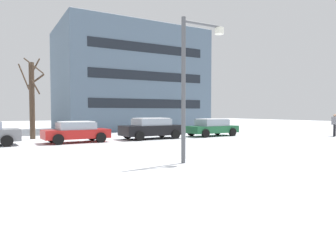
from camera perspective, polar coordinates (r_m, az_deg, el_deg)
The scene contains 9 objects.
ground_plane at distance 11.85m, azimuth -22.14°, elevation -6.94°, with size 120.00×120.00×0.00m, color white.
road_surface at distance 15.07m, azimuth -23.73°, elevation -4.95°, with size 80.00×8.55×0.00m.
street_lamp at distance 11.85m, azimuth 4.37°, elevation 9.55°, with size 1.93×0.36×5.43m.
parked_car_red at distance 20.22m, azimuth -16.58°, elevation -1.00°, with size 4.06×2.13×1.34m.
parked_car_black at distance 22.08m, azimuth -3.07°, elevation -0.40°, with size 4.48×2.29×1.50m.
parked_car_green at distance 24.80m, azimuth 8.11°, elevation -0.21°, with size 4.30×2.17×1.39m.
pedestrian_crossing at distance 27.49m, azimuth 28.40°, elevation 0.45°, with size 0.47×0.43×1.77m.
tree_far_mid at distance 23.93m, azimuth -23.79°, elevation 4.70°, with size 1.76×1.77×5.72m.
building_far_right at distance 35.85m, azimuth -7.23°, elevation 8.36°, with size 15.32×10.69×11.05m.
Camera 1 is at (-1.46, -11.60, 1.93)m, focal length 33.03 mm.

